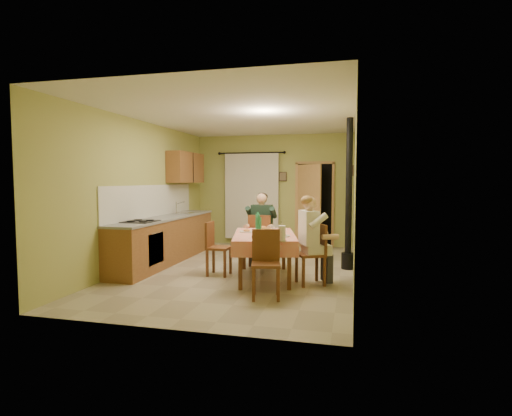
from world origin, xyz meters
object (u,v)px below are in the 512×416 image
(chair_near, at_px, (266,278))
(stove_flue, at_px, (348,214))
(man_right, at_px, (311,230))
(dining_table, at_px, (264,256))
(chair_left, at_px, (218,259))
(chair_right, at_px, (311,266))
(chair_far, at_px, (261,250))
(man_far, at_px, (262,220))

(chair_near, height_order, stove_flue, stove_flue)
(man_right, distance_m, stove_flue, 1.41)
(dining_table, relative_size, chair_left, 2.00)
(chair_right, bearing_deg, stove_flue, -49.03)
(chair_near, distance_m, stove_flue, 2.54)
(man_right, relative_size, stove_flue, 0.50)
(stove_flue, bearing_deg, chair_right, -113.37)
(chair_far, xyz_separation_m, stove_flue, (1.64, 0.09, 0.73))
(dining_table, relative_size, chair_near, 1.95)
(chair_right, xyz_separation_m, man_far, (-1.09, 1.21, 0.59))
(chair_near, relative_size, stove_flue, 0.34)
(chair_far, relative_size, chair_near, 1.04)
(dining_table, height_order, chair_near, chair_near)
(chair_far, bearing_deg, chair_near, -75.04)
(chair_far, xyz_separation_m, chair_right, (1.09, -1.20, -0.00))
(chair_near, distance_m, chair_right, 1.04)
(chair_far, height_order, man_far, man_far)
(chair_left, distance_m, man_far, 1.27)
(chair_near, distance_m, man_far, 2.25)
(man_right, bearing_deg, chair_left, 55.84)
(dining_table, xyz_separation_m, man_far, (-0.28, 1.02, 0.50))
(man_right, bearing_deg, chair_right, -90.00)
(dining_table, xyz_separation_m, man_right, (0.79, -0.19, 0.50))
(chair_left, height_order, man_right, man_right)
(chair_left, distance_m, man_right, 1.75)
(dining_table, bearing_deg, man_far, 92.31)
(dining_table, distance_m, chair_left, 0.84)
(chair_near, relative_size, chair_left, 1.02)
(dining_table, distance_m, man_far, 1.17)
(dining_table, xyz_separation_m, chair_right, (0.81, -0.19, -0.09))
(chair_far, bearing_deg, chair_left, -119.70)
(chair_far, bearing_deg, dining_table, -74.02)
(man_far, bearing_deg, dining_table, -74.24)
(dining_table, height_order, man_far, man_far)
(chair_near, xyz_separation_m, chair_left, (-1.10, 1.13, -0.00))
(chair_far, height_order, chair_left, chair_far)
(stove_flue, bearing_deg, chair_near, -116.83)
(chair_right, bearing_deg, chair_far, 16.66)
(man_far, bearing_deg, man_right, -48.14)
(chair_right, xyz_separation_m, stove_flue, (0.55, 1.28, 0.73))
(chair_near, bearing_deg, man_far, -87.76)
(dining_table, bearing_deg, chair_right, -26.21)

